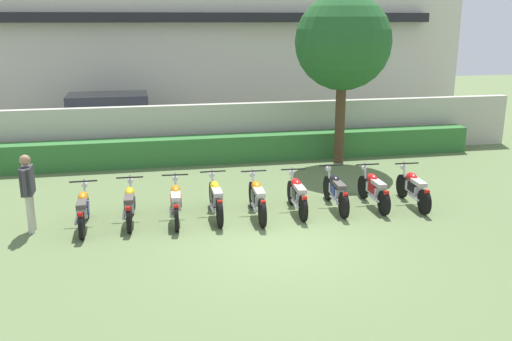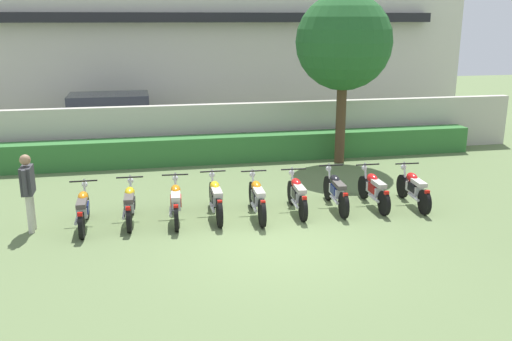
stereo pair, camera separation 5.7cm
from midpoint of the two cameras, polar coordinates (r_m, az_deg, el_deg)
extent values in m
plane|color=#607547|center=(11.48, 2.11, -7.32)|extent=(60.00, 60.00, 0.00)
cube|color=beige|center=(25.09, -5.89, 14.38)|extent=(21.60, 6.00, 8.07)
cube|color=black|center=(21.86, -5.03, 15.33)|extent=(18.14, 0.50, 0.36)
cube|color=#BCB7A8|center=(18.27, -3.33, 4.12)|extent=(20.52, 0.30, 1.75)
cube|color=#337033|center=(17.69, -2.99, 2.24)|extent=(16.41, 0.70, 0.84)
cube|color=silver|center=(20.21, -14.00, 4.39)|extent=(4.52, 1.91, 1.00)
cube|color=#2D333D|center=(20.09, -14.72, 6.66)|extent=(2.72, 1.74, 0.65)
cylinder|color=black|center=(21.20, -9.61, 4.02)|extent=(0.68, 0.23, 0.68)
cylinder|color=black|center=(19.39, -9.33, 2.98)|extent=(0.68, 0.23, 0.68)
cylinder|color=black|center=(21.31, -18.10, 3.53)|extent=(0.68, 0.23, 0.68)
cylinder|color=black|center=(19.51, -18.61, 2.45)|extent=(0.68, 0.23, 0.68)
cylinder|color=#4C3823|center=(17.60, 8.75, 5.13)|extent=(0.31, 0.31, 2.72)
sphere|color=#235B28|center=(17.34, 9.07, 12.87)|extent=(2.90, 2.90, 2.90)
cylinder|color=black|center=(13.29, -16.84, -3.48)|extent=(0.10, 0.57, 0.57)
cylinder|color=black|center=(12.09, -17.29, -5.39)|extent=(0.10, 0.57, 0.57)
cube|color=silver|center=(12.60, -17.13, -3.82)|extent=(0.21, 0.60, 0.22)
ellipsoid|color=orange|center=(12.69, -17.15, -2.59)|extent=(0.22, 0.44, 0.22)
cube|color=#4C4742|center=(12.31, -17.28, -3.24)|extent=(0.21, 0.52, 0.10)
cube|color=red|center=(11.91, -17.43, -4.30)|extent=(0.10, 0.08, 0.08)
cylinder|color=silver|center=(13.11, -16.98, -2.28)|extent=(0.05, 0.23, 0.65)
cylinder|color=black|center=(12.94, -17.12, -1.04)|extent=(0.60, 0.04, 0.04)
sphere|color=silver|center=(13.17, -17.00, -1.39)|extent=(0.14, 0.14, 0.14)
cylinder|color=silver|center=(12.42, -17.72, -4.79)|extent=(0.08, 0.55, 0.07)
cube|color=navy|center=(12.53, -17.16, -3.68)|extent=(0.24, 0.36, 0.20)
cylinder|color=black|center=(13.33, -12.47, -3.11)|extent=(0.11, 0.57, 0.57)
cylinder|color=black|center=(12.18, -12.73, -4.90)|extent=(0.11, 0.57, 0.57)
cube|color=silver|center=(12.66, -12.64, -3.40)|extent=(0.22, 0.61, 0.22)
ellipsoid|color=yellow|center=(12.75, -12.67, -2.18)|extent=(0.23, 0.45, 0.22)
cube|color=#4C4742|center=(12.38, -12.75, -2.82)|extent=(0.22, 0.53, 0.10)
cube|color=red|center=(12.00, -12.83, -3.81)|extent=(0.10, 0.08, 0.08)
cylinder|color=silver|center=(13.15, -12.57, -1.91)|extent=(0.06, 0.23, 0.65)
cylinder|color=black|center=(12.98, -12.67, -0.68)|extent=(0.60, 0.06, 0.04)
sphere|color=silver|center=(13.21, -12.59, -1.03)|extent=(0.14, 0.14, 0.14)
cylinder|color=silver|center=(12.48, -13.21, -4.35)|extent=(0.09, 0.55, 0.07)
cube|color=black|center=(12.60, -12.67, -3.26)|extent=(0.25, 0.37, 0.20)
cylinder|color=black|center=(13.29, -8.05, -2.88)|extent=(0.12, 0.61, 0.60)
cylinder|color=black|center=(12.07, -8.01, -4.79)|extent=(0.12, 0.61, 0.60)
cube|color=silver|center=(12.58, -8.05, -3.22)|extent=(0.23, 0.61, 0.22)
ellipsoid|color=orange|center=(12.67, -8.10, -1.99)|extent=(0.24, 0.45, 0.22)
cube|color=beige|center=(12.30, -8.08, -2.63)|extent=(0.23, 0.53, 0.10)
cube|color=red|center=(11.88, -8.06, -3.69)|extent=(0.10, 0.09, 0.08)
cylinder|color=silver|center=(13.11, -8.10, -1.67)|extent=(0.06, 0.23, 0.65)
cylinder|color=black|center=(12.94, -8.15, -0.43)|extent=(0.60, 0.07, 0.04)
sphere|color=silver|center=(13.17, -8.13, -0.78)|extent=(0.14, 0.14, 0.14)
cylinder|color=silver|center=(12.39, -8.58, -4.17)|extent=(0.10, 0.55, 0.07)
cube|color=#A51414|center=(12.52, -8.06, -3.07)|extent=(0.26, 0.37, 0.20)
cylinder|color=black|center=(13.41, -4.35, -2.52)|extent=(0.09, 0.64, 0.64)
cylinder|color=black|center=(12.20, -3.63, -4.35)|extent=(0.09, 0.64, 0.64)
cube|color=silver|center=(12.71, -3.99, -2.82)|extent=(0.20, 0.60, 0.22)
ellipsoid|color=yellow|center=(12.80, -4.11, -1.61)|extent=(0.22, 0.44, 0.22)
cube|color=#B2ADA3|center=(12.43, -3.88, -2.23)|extent=(0.20, 0.52, 0.10)
cube|color=red|center=(12.02, -3.59, -3.25)|extent=(0.10, 0.08, 0.08)
cylinder|color=silver|center=(13.23, -4.33, -1.32)|extent=(0.05, 0.23, 0.65)
cylinder|color=black|center=(13.06, -4.32, -0.09)|extent=(0.60, 0.04, 0.04)
sphere|color=silver|center=(13.29, -4.41, -0.44)|extent=(0.14, 0.14, 0.14)
cylinder|color=silver|center=(12.51, -4.38, -3.77)|extent=(0.07, 0.55, 0.07)
cube|color=black|center=(12.65, -3.97, -2.68)|extent=(0.24, 0.36, 0.20)
cylinder|color=black|center=(13.42, -0.24, -2.48)|extent=(0.11, 0.63, 0.63)
cylinder|color=black|center=(12.17, 0.77, -4.38)|extent=(0.11, 0.63, 0.63)
cube|color=silver|center=(12.70, 0.28, -2.82)|extent=(0.22, 0.61, 0.22)
ellipsoid|color=orange|center=(12.79, 0.15, -1.60)|extent=(0.24, 0.45, 0.22)
cube|color=beige|center=(12.42, 0.46, -2.22)|extent=(0.22, 0.53, 0.10)
cube|color=red|center=(11.99, 0.86, -3.28)|extent=(0.10, 0.08, 0.08)
cylinder|color=silver|center=(13.24, -0.18, -1.28)|extent=(0.06, 0.23, 0.65)
cylinder|color=black|center=(13.06, -0.12, -0.05)|extent=(0.60, 0.06, 0.04)
sphere|color=silver|center=(13.29, -0.25, -0.40)|extent=(0.14, 0.14, 0.14)
cylinder|color=silver|center=(12.49, -0.07, -3.76)|extent=(0.09, 0.55, 0.07)
cube|color=black|center=(12.64, 0.32, -2.67)|extent=(0.25, 0.37, 0.20)
cylinder|color=black|center=(13.69, 3.76, -2.26)|extent=(0.12, 0.59, 0.58)
cylinder|color=black|center=(12.57, 4.97, -3.91)|extent=(0.12, 0.59, 0.58)
cube|color=silver|center=(13.03, 4.40, -2.49)|extent=(0.23, 0.61, 0.22)
ellipsoid|color=red|center=(13.12, 4.25, -1.31)|extent=(0.24, 0.45, 0.22)
cube|color=#B2ADA3|center=(12.76, 4.66, -1.91)|extent=(0.22, 0.53, 0.10)
cube|color=red|center=(12.38, 5.11, -2.84)|extent=(0.10, 0.08, 0.08)
cylinder|color=silver|center=(13.51, 3.87, -1.08)|extent=(0.06, 0.23, 0.65)
cylinder|color=black|center=(13.34, 3.98, 0.13)|extent=(0.60, 0.06, 0.04)
sphere|color=silver|center=(13.57, 3.78, -0.22)|extent=(0.14, 0.14, 0.14)
cylinder|color=silver|center=(12.82, 4.12, -3.41)|extent=(0.09, 0.55, 0.07)
cube|color=black|center=(12.97, 4.46, -2.35)|extent=(0.26, 0.37, 0.20)
cylinder|color=black|center=(14.08, 7.50, -1.80)|extent=(0.12, 0.61, 0.61)
cylinder|color=black|center=(12.86, 9.09, -3.53)|extent=(0.12, 0.61, 0.61)
cube|color=silver|center=(13.38, 8.34, -2.08)|extent=(0.23, 0.61, 0.22)
ellipsoid|color=black|center=(13.47, 8.18, -0.93)|extent=(0.24, 0.45, 0.22)
cube|color=#4C4742|center=(13.11, 8.66, -1.50)|extent=(0.23, 0.53, 0.10)
cube|color=red|center=(12.68, 9.27, -2.48)|extent=(0.10, 0.09, 0.08)
cylinder|color=silver|center=(13.91, 7.64, -0.65)|extent=(0.06, 0.23, 0.65)
cylinder|color=black|center=(13.74, 7.79, 0.53)|extent=(0.60, 0.07, 0.04)
sphere|color=silver|center=(13.96, 7.55, 0.19)|extent=(0.14, 0.14, 0.14)
cylinder|color=silver|center=(13.16, 8.12, -2.97)|extent=(0.10, 0.55, 0.07)
cube|color=navy|center=(13.32, 8.41, -1.94)|extent=(0.26, 0.37, 0.20)
cylinder|color=black|center=(14.35, 11.06, -1.69)|extent=(0.10, 0.58, 0.58)
cylinder|color=black|center=(13.23, 13.08, -3.27)|extent=(0.10, 0.58, 0.58)
cube|color=silver|center=(13.70, 12.14, -1.91)|extent=(0.21, 0.60, 0.22)
ellipsoid|color=red|center=(13.79, 11.93, -0.80)|extent=(0.23, 0.44, 0.22)
cube|color=#B2ADA3|center=(13.44, 12.57, -1.34)|extent=(0.21, 0.52, 0.10)
cube|color=red|center=(13.06, 13.33, -2.24)|extent=(0.10, 0.08, 0.08)
cylinder|color=silver|center=(14.18, 11.26, -0.56)|extent=(0.05, 0.23, 0.65)
cylinder|color=black|center=(14.02, 11.46, 0.60)|extent=(0.60, 0.04, 0.04)
sphere|color=silver|center=(14.23, 11.14, 0.26)|extent=(0.14, 0.14, 0.14)
cylinder|color=silver|center=(13.48, 12.05, -2.78)|extent=(0.08, 0.55, 0.07)
cube|color=#A51414|center=(13.64, 12.24, -1.77)|extent=(0.24, 0.36, 0.20)
cylinder|color=black|center=(14.65, 14.86, -1.55)|extent=(0.12, 0.59, 0.59)
cylinder|color=black|center=(13.52, 16.96, -3.12)|extent=(0.12, 0.59, 0.59)
cube|color=silver|center=(13.99, 15.99, -1.78)|extent=(0.23, 0.61, 0.22)
ellipsoid|color=red|center=(14.08, 15.78, -0.69)|extent=(0.24, 0.45, 0.22)
cube|color=beige|center=(13.74, 16.44, -1.22)|extent=(0.23, 0.53, 0.10)
cube|color=red|center=(13.36, 17.23, -2.11)|extent=(0.10, 0.09, 0.08)
cylinder|color=silver|center=(14.48, 15.08, -0.44)|extent=(0.06, 0.23, 0.65)
cylinder|color=black|center=(14.32, 15.31, 0.69)|extent=(0.60, 0.07, 0.04)
sphere|color=silver|center=(14.53, 14.96, 0.35)|extent=(0.14, 0.14, 0.14)
cylinder|color=silver|center=(13.77, 15.91, -2.63)|extent=(0.10, 0.55, 0.07)
cube|color=black|center=(13.94, 16.09, -1.65)|extent=(0.26, 0.37, 0.20)
cylinder|color=beige|center=(12.93, -21.83, -3.84)|extent=(0.13, 0.13, 0.84)
cylinder|color=beige|center=(12.73, -21.99, -4.16)|extent=(0.13, 0.13, 0.84)
cube|color=#38383D|center=(12.62, -22.23, -0.92)|extent=(0.22, 0.49, 0.59)
cylinder|color=#38383D|center=(12.90, -22.01, -0.50)|extent=(0.09, 0.09, 0.56)
cylinder|color=#38383D|center=(12.34, -22.48, -1.23)|extent=(0.09, 0.09, 0.56)
sphere|color=#9E7556|center=(12.52, -22.43, 1.01)|extent=(0.23, 0.23, 0.23)
camera|label=1|loc=(0.03, -89.88, 0.03)|focal=39.11mm
camera|label=2|loc=(0.03, 90.12, -0.03)|focal=39.11mm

